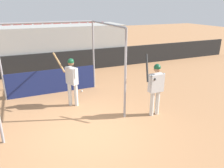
{
  "coord_description": "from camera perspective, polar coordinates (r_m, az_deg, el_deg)",
  "views": [
    {
      "loc": [
        -1.45,
        -5.24,
        3.44
      ],
      "look_at": [
        1.24,
        1.04,
        0.95
      ],
      "focal_mm": 35.0,
      "sensor_mm": 36.0,
      "label": 1
    }
  ],
  "objects": [
    {
      "name": "outfield_wall",
      "position": [
        11.92,
        -15.54,
        5.27
      ],
      "size": [
        24.0,
        0.12,
        1.12
      ],
      "color": "black",
      "rests_on": "ground"
    },
    {
      "name": "ground_plane",
      "position": [
        6.44,
        -6.67,
        -12.47
      ],
      "size": [
        60.0,
        60.0,
        0.0
      ],
      "primitive_type": "plane",
      "color": "#A8754C"
    },
    {
      "name": "batting_cage",
      "position": [
        8.43,
        -15.05,
        3.88
      ],
      "size": [
        3.64,
        3.09,
        2.85
      ],
      "color": "gray",
      "rests_on": "ground"
    },
    {
      "name": "baseball",
      "position": [
        9.23,
        -7.85,
        -1.83
      ],
      "size": [
        0.07,
        0.07,
        0.07
      ],
      "color": "white",
      "rests_on": "ground"
    },
    {
      "name": "player_batter",
      "position": [
        7.71,
        -10.53,
        1.58
      ],
      "size": [
        0.72,
        0.75,
        1.9
      ],
      "rotation": [
        0.0,
        0.0,
        2.03
      ],
      "color": "silver",
      "rests_on": "ground"
    },
    {
      "name": "player_waiting",
      "position": [
        7.04,
        11.36,
        -0.27
      ],
      "size": [
        0.79,
        0.53,
        2.03
      ],
      "rotation": [
        0.0,
        0.0,
        -3.11
      ],
      "color": "silver",
      "rests_on": "ground"
    },
    {
      "name": "bleacher_section",
      "position": [
        13.01,
        -16.63,
        9.24
      ],
      "size": [
        8.7,
        2.4,
        2.4
      ],
      "color": "#9E9E99",
      "rests_on": "ground"
    }
  ]
}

